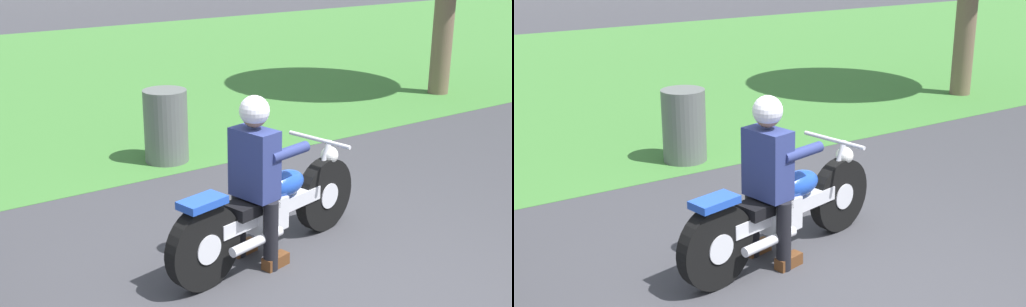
{
  "view_description": "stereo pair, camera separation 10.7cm",
  "coord_description": "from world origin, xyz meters",
  "views": [
    {
      "loc": [
        -3.04,
        -3.26,
        2.62
      ],
      "look_at": [
        -0.07,
        1.18,
        0.85
      ],
      "focal_mm": 47.52,
      "sensor_mm": 36.0,
      "label": 1
    },
    {
      "loc": [
        -2.95,
        -3.32,
        2.62
      ],
      "look_at": [
        -0.07,
        1.18,
        0.85
      ],
      "focal_mm": 47.52,
      "sensor_mm": 36.0,
      "label": 2
    }
  ],
  "objects": [
    {
      "name": "motorcycle_lead",
      "position": [
        -0.06,
        0.97,
        0.4
      ],
      "size": [
        2.13,
        0.77,
        0.89
      ],
      "rotation": [
        0.0,
        0.0,
        0.23
      ],
      "color": "black",
      "rests_on": "ground"
    },
    {
      "name": "rider_lead",
      "position": [
        -0.22,
        0.94,
        0.83
      ],
      "size": [
        0.62,
        0.54,
        1.42
      ],
      "rotation": [
        0.0,
        0.0,
        0.23
      ],
      "color": "black",
      "rests_on": "ground"
    },
    {
      "name": "trash_can",
      "position": [
        0.33,
        3.67,
        0.43
      ],
      "size": [
        0.51,
        0.51,
        0.86
      ],
      "primitive_type": "cylinder",
      "color": "#595E5B",
      "rests_on": "ground"
    },
    {
      "name": "grass_verge",
      "position": [
        0.0,
        9.19,
        0.0
      ],
      "size": [
        60.0,
        12.0,
        0.01
      ],
      "primitive_type": "cube",
      "color": "#3D7533",
      "rests_on": "ground"
    },
    {
      "name": "ground",
      "position": [
        0.0,
        0.0,
        0.0
      ],
      "size": [
        120.0,
        120.0,
        0.0
      ],
      "primitive_type": "plane",
      "color": "#38383D"
    }
  ]
}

